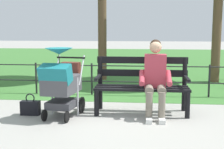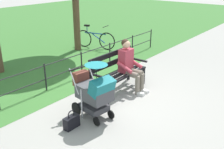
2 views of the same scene
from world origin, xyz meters
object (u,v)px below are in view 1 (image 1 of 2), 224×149
Objects in this scene: park_bench at (142,83)px; handbag at (30,107)px; stroller at (61,82)px; person_on_bench at (155,76)px.

handbag is at bearing 11.09° from park_bench.
park_bench is 1.39× the size of stroller.
person_on_bench is (-0.22, 0.22, 0.15)m from park_bench.
person_on_bench is 1.11× the size of stroller.
park_bench is 1.26× the size of person_on_bench.
park_bench is at bearing -168.91° from handbag.
stroller is 3.11× the size of handbag.
person_on_bench is 2.17m from handbag.
stroller is 0.74m from handbag.
person_on_bench is at bearing -176.06° from handbag.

